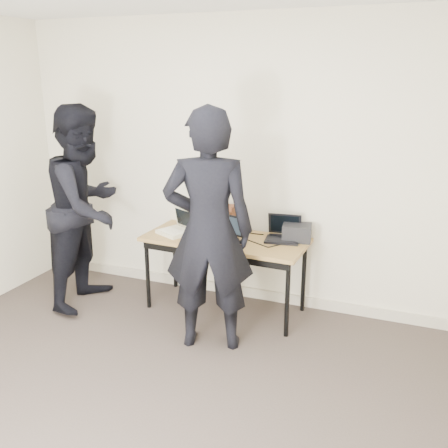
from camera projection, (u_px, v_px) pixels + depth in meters
The scene contains 13 objects.
room at pixel (99, 232), 2.73m from camera, with size 4.60×4.60×2.80m.
desk at pixel (225, 244), 4.61m from camera, with size 1.52×0.70×0.72m.
laptop_beige at pixel (177, 229), 4.72m from camera, with size 0.37×0.37×0.23m.
laptop_center at pixel (223, 235), 4.53m from camera, with size 0.37×0.36×0.23m.
laptop_right at pixel (283, 234), 4.55m from camera, with size 0.34×0.33×0.22m.
leather_satchel at pixel (216, 217), 4.82m from camera, with size 0.38×0.22×0.25m.
tissue at pixel (219, 201), 4.77m from camera, with size 0.13×0.10×0.08m, color white.
equipment_box at pixel (297, 232), 4.52m from camera, with size 0.26×0.22×0.15m, color black.
power_brick at pixel (195, 239), 4.52m from camera, with size 0.08×0.05×0.03m, color black.
cables at pixel (241, 240), 4.53m from camera, with size 0.96×0.42×0.01m.
person_typist at pixel (208, 232), 3.93m from camera, with size 0.72×0.47×1.97m, color black.
person_observer at pixel (86, 207), 4.72m from camera, with size 0.93×0.73×1.92m, color black.
baseboard at pixel (238, 290), 5.10m from camera, with size 4.50×0.03×0.10m, color #BAB09A.
Camera 1 is at (1.59, -2.16, 2.19)m, focal length 40.00 mm.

